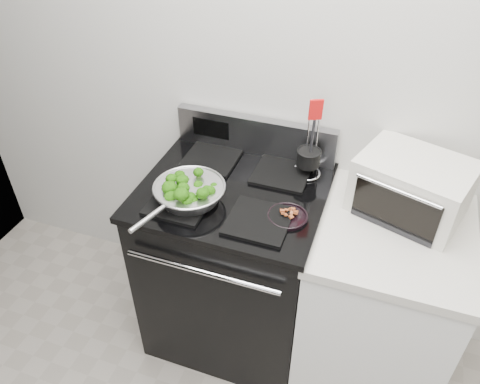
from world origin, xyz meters
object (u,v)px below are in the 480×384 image
at_px(skillet, 189,192).
at_px(gas_range, 234,263).
at_px(utensil_holder, 308,162).
at_px(toaster_oven, 412,187).
at_px(bacon_plate, 288,214).

bearing_deg(skillet, gas_range, 63.27).
xyz_separation_m(utensil_holder, toaster_oven, (0.43, -0.07, 0.02)).
bearing_deg(toaster_oven, utensil_holder, -170.71).
height_order(skillet, utensil_holder, utensil_holder).
bearing_deg(utensil_holder, gas_range, -167.58).
bearing_deg(gas_range, bacon_plate, -22.24).
distance_m(skillet, bacon_plate, 0.41).
bearing_deg(toaster_oven, bacon_plate, -132.55).
height_order(skillet, bacon_plate, skillet).
height_order(skillet, toaster_oven, toaster_oven).
xyz_separation_m(gas_range, toaster_oven, (0.71, 0.13, 0.55)).
bearing_deg(utensil_holder, toaster_oven, -33.31).
bearing_deg(toaster_oven, skillet, -143.36).
bearing_deg(skillet, bacon_plate, 21.83).
relative_size(bacon_plate, utensil_holder, 0.43).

